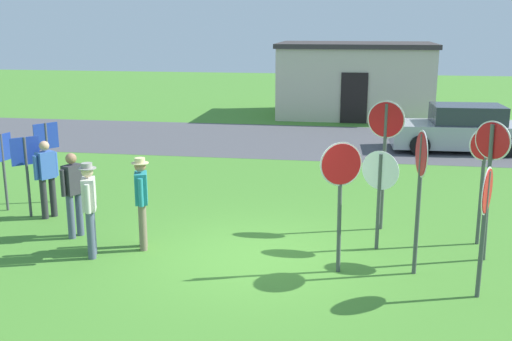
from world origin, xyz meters
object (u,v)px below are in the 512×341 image
object	(u,v)px
stop_sign_center_cluster	(484,167)
stop_sign_tallest	(490,168)
info_panel_middle	(26,162)
parked_car_on_street	(460,130)
person_in_teal	(89,204)
stop_sign_rear_left	(340,185)
stop_sign_leaning_right	(420,177)
stop_sign_leaning_left	(385,143)
person_holding_notes	(142,198)
person_near_signs	(47,175)
stop_sign_far_back	(380,183)
person_with_sunhat	(73,190)
info_panel_leftmost	(47,148)
info_panel_rightmost	(3,158)
stop_sign_nearest	(485,210)

from	to	relation	value
stop_sign_center_cluster	stop_sign_tallest	distance (m)	0.89
info_panel_middle	parked_car_on_street	bearing A→B (deg)	40.13
stop_sign_center_cluster	person_in_teal	xyz separation A→B (m)	(-7.00, -1.78, -0.53)
stop_sign_rear_left	stop_sign_leaning_right	bearing A→B (deg)	4.28
stop_sign_leaning_left	person_holding_notes	world-z (taller)	stop_sign_leaning_left
stop_sign_center_cluster	stop_sign_rear_left	world-z (taller)	stop_sign_center_cluster
stop_sign_rear_left	person_in_teal	bearing A→B (deg)	-179.47
stop_sign_leaning_right	person_near_signs	bearing A→B (deg)	166.24
stop_sign_far_back	person_with_sunhat	distance (m)	5.86
stop_sign_leaning_left	person_with_sunhat	world-z (taller)	stop_sign_leaning_left
info_panel_leftmost	info_panel_middle	size ratio (longest dim) A/B	1.07
stop_sign_rear_left	person_near_signs	xyz separation A→B (m)	(-6.27, 1.94, -0.57)
stop_sign_tallest	info_panel_rightmost	xyz separation A→B (m)	(-9.98, 1.40, -0.49)
person_holding_notes	info_panel_rightmost	distance (m)	4.22
stop_sign_leaning_left	person_holding_notes	bearing A→B (deg)	-157.74
stop_sign_center_cluster	person_near_signs	size ratio (longest dim) A/B	1.34
stop_sign_nearest	person_holding_notes	bearing A→B (deg)	168.56
stop_sign_center_cluster	info_panel_rightmost	bearing A→B (deg)	176.98
stop_sign_far_back	person_with_sunhat	xyz separation A→B (m)	(-5.85, -0.29, -0.31)
person_in_teal	person_holding_notes	world-z (taller)	same
person_near_signs	person_with_sunhat	world-z (taller)	same
stop_sign_tallest	person_with_sunhat	size ratio (longest dim) A/B	1.49
stop_sign_nearest	info_panel_leftmost	bearing A→B (deg)	157.55
stop_sign_leaning_right	stop_sign_leaning_left	size ratio (longest dim) A/B	0.93
stop_sign_nearest	info_panel_middle	xyz separation A→B (m)	(-8.87, 2.62, -0.19)
person_near_signs	info_panel_rightmost	distance (m)	1.26
person_near_signs	info_panel_leftmost	size ratio (longest dim) A/B	0.90
parked_car_on_street	stop_sign_far_back	xyz separation A→B (m)	(-2.96, -9.50, 0.58)
stop_sign_far_back	info_panel_middle	bearing A→B (deg)	174.07
stop_sign_far_back	person_with_sunhat	world-z (taller)	stop_sign_far_back
person_near_signs	info_panel_leftmost	world-z (taller)	info_panel_leftmost
info_panel_middle	info_panel_rightmost	bearing A→B (deg)	156.28
stop_sign_rear_left	person_in_teal	size ratio (longest dim) A/B	1.29
stop_sign_far_back	info_panel_middle	xyz separation A→B (m)	(-7.40, 0.77, -0.05)
info_panel_leftmost	stop_sign_leaning_right	bearing A→B (deg)	-19.97
stop_sign_tallest	person_near_signs	xyz separation A→B (m)	(-8.79, 1.07, -0.74)
stop_sign_center_cluster	stop_sign_nearest	xyz separation A→B (m)	(-0.43, -2.41, -0.11)
stop_sign_leaning_right	info_panel_leftmost	distance (m)	8.59
stop_sign_far_back	stop_sign_rear_left	bearing A→B (deg)	-120.48
stop_sign_nearest	stop_sign_leaning_right	world-z (taller)	stop_sign_leaning_right
person_holding_notes	parked_car_on_street	bearing A→B (deg)	54.42
parked_car_on_street	stop_sign_tallest	size ratio (longest dim) A/B	1.74
stop_sign_nearest	info_panel_middle	world-z (taller)	stop_sign_nearest
person_with_sunhat	info_panel_leftmost	xyz separation A→B (m)	(-1.64, 2.14, 0.35)
stop_sign_leaning_right	person_near_signs	xyz separation A→B (m)	(-7.54, 1.85, -0.73)
stop_sign_nearest	info_panel_rightmost	world-z (taller)	stop_sign_nearest
person_holding_notes	person_near_signs	xyz separation A→B (m)	(-2.64, 1.44, -0.03)
stop_sign_center_cluster	info_panel_rightmost	world-z (taller)	stop_sign_center_cluster
person_holding_notes	info_panel_middle	world-z (taller)	info_panel_middle
stop_sign_nearest	info_panel_leftmost	size ratio (longest dim) A/B	1.10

